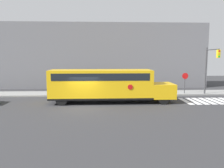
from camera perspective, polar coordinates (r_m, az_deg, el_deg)
name	(u,v)px	position (r m, az deg, el deg)	size (l,w,h in m)	color
ground_plane	(84,107)	(18.72, -7.41, -5.97)	(60.00, 60.00, 0.00)	#333335
sidewalk_strip	(88,93)	(25.07, -6.23, -2.47)	(44.00, 3.00, 0.15)	gray
building_backdrop	(91,56)	(31.22, -5.63, 7.33)	(32.00, 4.00, 8.76)	slate
crosswalk_stripes	(211,101)	(23.15, 24.35, -4.03)	(5.40, 3.20, 0.01)	white
school_bus	(106,84)	(20.11, -1.57, 0.02)	(11.36, 2.57, 3.03)	yellow
stop_sign	(185,80)	(25.69, 18.52, 0.92)	(0.68, 0.10, 2.46)	#38383A
traffic_light	(210,64)	(25.45, 24.20, 4.70)	(0.28, 2.67, 5.22)	#38383A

